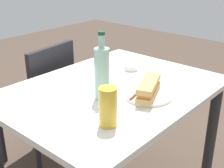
{
  "coord_description": "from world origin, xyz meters",
  "views": [
    {
      "loc": [
        -1.06,
        -0.93,
        1.37
      ],
      "look_at": [
        0.0,
        0.0,
        0.77
      ],
      "focal_mm": 48.96,
      "sensor_mm": 36.0,
      "label": 1
    }
  ],
  "objects_px": {
    "dining_table": "(112,109)",
    "baguette_sandwich_near": "(149,88)",
    "beer_glass": "(108,107)",
    "olive_bowl": "(131,67)",
    "chair_far": "(44,98)",
    "knife_near": "(137,93)",
    "water_bottle": "(102,72)",
    "plate_near": "(148,96)"
  },
  "relations": [
    {
      "from": "baguette_sandwich_near",
      "to": "water_bottle",
      "type": "bearing_deg",
      "value": 133.76
    },
    {
      "from": "beer_glass",
      "to": "olive_bowl",
      "type": "height_order",
      "value": "beer_glass"
    },
    {
      "from": "chair_far",
      "to": "water_bottle",
      "type": "distance_m",
      "value": 0.77
    },
    {
      "from": "knife_near",
      "to": "olive_bowl",
      "type": "height_order",
      "value": "olive_bowl"
    },
    {
      "from": "chair_far",
      "to": "plate_near",
      "type": "distance_m",
      "value": 0.86
    },
    {
      "from": "baguette_sandwich_near",
      "to": "olive_bowl",
      "type": "bearing_deg",
      "value": 50.43
    },
    {
      "from": "plate_near",
      "to": "water_bottle",
      "type": "relative_size",
      "value": 0.7
    },
    {
      "from": "water_bottle",
      "to": "beer_glass",
      "type": "relative_size",
      "value": 1.98
    },
    {
      "from": "chair_far",
      "to": "plate_near",
      "type": "bearing_deg",
      "value": -88.86
    },
    {
      "from": "dining_table",
      "to": "knife_near",
      "type": "xyz_separation_m",
      "value": [
        -0.0,
        -0.16,
        0.14
      ]
    },
    {
      "from": "plate_near",
      "to": "water_bottle",
      "type": "height_order",
      "value": "water_bottle"
    },
    {
      "from": "dining_table",
      "to": "baguette_sandwich_near",
      "type": "bearing_deg",
      "value": -82.18
    },
    {
      "from": "knife_near",
      "to": "water_bottle",
      "type": "bearing_deg",
      "value": 136.41
    },
    {
      "from": "baguette_sandwich_near",
      "to": "knife_near",
      "type": "xyz_separation_m",
      "value": [
        -0.03,
        0.04,
        -0.03
      ]
    },
    {
      "from": "knife_near",
      "to": "beer_glass",
      "type": "distance_m",
      "value": 0.3
    },
    {
      "from": "chair_far",
      "to": "knife_near",
      "type": "distance_m",
      "value": 0.82
    },
    {
      "from": "plate_near",
      "to": "baguette_sandwich_near",
      "type": "relative_size",
      "value": 0.9
    },
    {
      "from": "dining_table",
      "to": "chair_far",
      "type": "xyz_separation_m",
      "value": [
        0.01,
        0.61,
        -0.14
      ]
    },
    {
      "from": "plate_near",
      "to": "olive_bowl",
      "type": "bearing_deg",
      "value": 50.43
    },
    {
      "from": "knife_near",
      "to": "olive_bowl",
      "type": "distance_m",
      "value": 0.37
    },
    {
      "from": "baguette_sandwich_near",
      "to": "water_bottle",
      "type": "distance_m",
      "value": 0.23
    },
    {
      "from": "chair_far",
      "to": "olive_bowl",
      "type": "distance_m",
      "value": 0.64
    },
    {
      "from": "chair_far",
      "to": "knife_near",
      "type": "relative_size",
      "value": 4.88
    },
    {
      "from": "beer_glass",
      "to": "knife_near",
      "type": "bearing_deg",
      "value": 14.04
    },
    {
      "from": "dining_table",
      "to": "olive_bowl",
      "type": "xyz_separation_m",
      "value": [
        0.27,
        0.09,
        0.13
      ]
    },
    {
      "from": "dining_table",
      "to": "beer_glass",
      "type": "bearing_deg",
      "value": -141.27
    },
    {
      "from": "baguette_sandwich_near",
      "to": "dining_table",
      "type": "bearing_deg",
      "value": 97.82
    },
    {
      "from": "baguette_sandwich_near",
      "to": "olive_bowl",
      "type": "height_order",
      "value": "baguette_sandwich_near"
    },
    {
      "from": "dining_table",
      "to": "water_bottle",
      "type": "distance_m",
      "value": 0.28
    },
    {
      "from": "dining_table",
      "to": "baguette_sandwich_near",
      "type": "relative_size",
      "value": 4.45
    },
    {
      "from": "baguette_sandwich_near",
      "to": "knife_near",
      "type": "distance_m",
      "value": 0.06
    },
    {
      "from": "chair_far",
      "to": "beer_glass",
      "type": "bearing_deg",
      "value": -109.54
    },
    {
      "from": "dining_table",
      "to": "baguette_sandwich_near",
      "type": "height_order",
      "value": "baguette_sandwich_near"
    },
    {
      "from": "plate_near",
      "to": "knife_near",
      "type": "xyz_separation_m",
      "value": [
        -0.03,
        0.04,
        0.01
      ]
    },
    {
      "from": "chair_far",
      "to": "plate_near",
      "type": "relative_size",
      "value": 3.93
    },
    {
      "from": "water_bottle",
      "to": "plate_near",
      "type": "bearing_deg",
      "value": -46.24
    },
    {
      "from": "dining_table",
      "to": "beer_glass",
      "type": "xyz_separation_m",
      "value": [
        -0.29,
        -0.23,
        0.2
      ]
    },
    {
      "from": "plate_near",
      "to": "olive_bowl",
      "type": "distance_m",
      "value": 0.38
    },
    {
      "from": "plate_near",
      "to": "water_bottle",
      "type": "bearing_deg",
      "value": 133.76
    },
    {
      "from": "plate_near",
      "to": "dining_table",
      "type": "bearing_deg",
      "value": 97.82
    },
    {
      "from": "chair_far",
      "to": "beer_glass",
      "type": "height_order",
      "value": "beer_glass"
    },
    {
      "from": "dining_table",
      "to": "chair_far",
      "type": "height_order",
      "value": "chair_far"
    }
  ]
}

